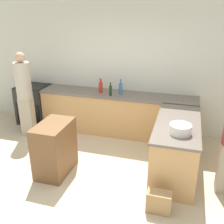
{
  "coord_description": "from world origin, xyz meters",
  "views": [
    {
      "loc": [
        1.38,
        -3.14,
        2.59
      ],
      "look_at": [
        0.22,
        0.79,
        0.94
      ],
      "focal_mm": 42.0,
      "sensor_mm": 36.0,
      "label": 1
    }
  ],
  "objects_px": {
    "island_table": "(55,148)",
    "wine_bottle_dark": "(110,90)",
    "range_oven": "(35,104)",
    "water_bottle_blue": "(121,88)",
    "paper_bag": "(159,202)",
    "hot_sauce_bottle": "(101,87)",
    "person_by_range": "(24,92)",
    "mixing_bowl": "(180,129)"
  },
  "relations": [
    {
      "from": "hot_sauce_bottle",
      "to": "island_table",
      "type": "bearing_deg",
      "value": -97.48
    },
    {
      "from": "island_table",
      "to": "water_bottle_blue",
      "type": "distance_m",
      "value": 1.93
    },
    {
      "from": "hot_sauce_bottle",
      "to": "wine_bottle_dark",
      "type": "xyz_separation_m",
      "value": [
        0.26,
        -0.14,
        -0.01
      ]
    },
    {
      "from": "water_bottle_blue",
      "to": "mixing_bowl",
      "type": "bearing_deg",
      "value": -49.95
    },
    {
      "from": "mixing_bowl",
      "to": "hot_sauce_bottle",
      "type": "height_order",
      "value": "hot_sauce_bottle"
    },
    {
      "from": "island_table",
      "to": "person_by_range",
      "type": "bearing_deg",
      "value": 138.74
    },
    {
      "from": "range_oven",
      "to": "island_table",
      "type": "relative_size",
      "value": 1.04
    },
    {
      "from": "island_table",
      "to": "water_bottle_blue",
      "type": "bearing_deg",
      "value": 69.07
    },
    {
      "from": "water_bottle_blue",
      "to": "paper_bag",
      "type": "distance_m",
      "value": 2.59
    },
    {
      "from": "mixing_bowl",
      "to": "water_bottle_blue",
      "type": "relative_size",
      "value": 0.99
    },
    {
      "from": "range_oven",
      "to": "wine_bottle_dark",
      "type": "distance_m",
      "value": 2.0
    },
    {
      "from": "wine_bottle_dark",
      "to": "paper_bag",
      "type": "height_order",
      "value": "wine_bottle_dark"
    },
    {
      "from": "paper_bag",
      "to": "water_bottle_blue",
      "type": "bearing_deg",
      "value": 117.03
    },
    {
      "from": "range_oven",
      "to": "island_table",
      "type": "distance_m",
      "value": 2.24
    },
    {
      "from": "person_by_range",
      "to": "mixing_bowl",
      "type": "bearing_deg",
      "value": -15.29
    },
    {
      "from": "mixing_bowl",
      "to": "person_by_range",
      "type": "relative_size",
      "value": 0.18
    },
    {
      "from": "mixing_bowl",
      "to": "paper_bag",
      "type": "distance_m",
      "value": 1.05
    },
    {
      "from": "hot_sauce_bottle",
      "to": "person_by_range",
      "type": "height_order",
      "value": "person_by_range"
    },
    {
      "from": "range_oven",
      "to": "paper_bag",
      "type": "height_order",
      "value": "range_oven"
    },
    {
      "from": "range_oven",
      "to": "wine_bottle_dark",
      "type": "bearing_deg",
      "value": -4.65
    },
    {
      "from": "water_bottle_blue",
      "to": "hot_sauce_bottle",
      "type": "bearing_deg",
      "value": -178.9
    },
    {
      "from": "range_oven",
      "to": "hot_sauce_bottle",
      "type": "xyz_separation_m",
      "value": [
        1.66,
        -0.02,
        0.56
      ]
    },
    {
      "from": "mixing_bowl",
      "to": "hot_sauce_bottle",
      "type": "bearing_deg",
      "value": 138.48
    },
    {
      "from": "water_bottle_blue",
      "to": "paper_bag",
      "type": "bearing_deg",
      "value": -62.97
    },
    {
      "from": "range_oven",
      "to": "wine_bottle_dark",
      "type": "height_order",
      "value": "wine_bottle_dark"
    },
    {
      "from": "range_oven",
      "to": "island_table",
      "type": "xyz_separation_m",
      "value": [
        1.44,
        -1.72,
        -0.01
      ]
    },
    {
      "from": "range_oven",
      "to": "person_by_range",
      "type": "xyz_separation_m",
      "value": [
        0.25,
        -0.68,
        0.53
      ]
    },
    {
      "from": "range_oven",
      "to": "water_bottle_blue",
      "type": "relative_size",
      "value": 2.85
    },
    {
      "from": "hot_sauce_bottle",
      "to": "paper_bag",
      "type": "bearing_deg",
      "value": -54.57
    },
    {
      "from": "range_oven",
      "to": "paper_bag",
      "type": "distance_m",
      "value": 3.89
    },
    {
      "from": "person_by_range",
      "to": "paper_bag",
      "type": "bearing_deg",
      "value": -26.98
    },
    {
      "from": "hot_sauce_bottle",
      "to": "paper_bag",
      "type": "height_order",
      "value": "hot_sauce_bottle"
    },
    {
      "from": "island_table",
      "to": "person_by_range",
      "type": "relative_size",
      "value": 0.49
    },
    {
      "from": "person_by_range",
      "to": "paper_bag",
      "type": "height_order",
      "value": "person_by_range"
    },
    {
      "from": "island_table",
      "to": "person_by_range",
      "type": "height_order",
      "value": "person_by_range"
    },
    {
      "from": "person_by_range",
      "to": "hot_sauce_bottle",
      "type": "bearing_deg",
      "value": 25.15
    },
    {
      "from": "hot_sauce_bottle",
      "to": "wine_bottle_dark",
      "type": "height_order",
      "value": "hot_sauce_bottle"
    },
    {
      "from": "person_by_range",
      "to": "range_oven",
      "type": "bearing_deg",
      "value": 110.04
    },
    {
      "from": "range_oven",
      "to": "paper_bag",
      "type": "bearing_deg",
      "value": -34.28
    },
    {
      "from": "wine_bottle_dark",
      "to": "paper_bag",
      "type": "xyz_separation_m",
      "value": [
        1.28,
        -2.03,
        -0.85
      ]
    },
    {
      "from": "island_table",
      "to": "wine_bottle_dark",
      "type": "height_order",
      "value": "wine_bottle_dark"
    },
    {
      "from": "water_bottle_blue",
      "to": "person_by_range",
      "type": "relative_size",
      "value": 0.18
    }
  ]
}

